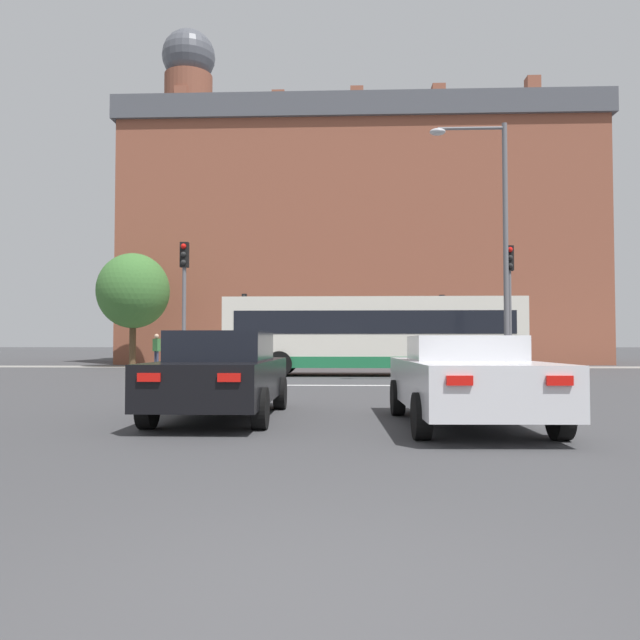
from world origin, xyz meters
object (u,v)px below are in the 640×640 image
(pedestrian_waiting, at_px, (458,350))
(car_saloon_left, at_px, (222,374))
(street_lamp_junction, at_px, (493,226))
(pedestrian_walking_east, at_px, (157,347))
(traffic_light_far_left, at_px, (244,318))
(traffic_light_near_left, at_px, (184,289))
(car_roadster_right, at_px, (467,380))
(bus_crossing_lead, at_px, (373,334))
(traffic_light_far_right, at_px, (442,318))
(traffic_light_near_right, at_px, (510,291))

(pedestrian_waiting, bearing_deg, car_saloon_left, 136.99)
(street_lamp_junction, relative_size, pedestrian_walking_east, 4.55)
(traffic_light_far_left, height_order, pedestrian_waiting, traffic_light_far_left)
(traffic_light_near_left, distance_m, pedestrian_walking_east, 15.06)
(car_saloon_left, height_order, car_roadster_right, car_saloon_left)
(bus_crossing_lead, xyz_separation_m, pedestrian_walking_east, (-11.36, 8.31, -0.60))
(pedestrian_waiting, xyz_separation_m, pedestrian_walking_east, (-16.39, -0.67, 0.13))
(car_roadster_right, bearing_deg, traffic_light_far_left, 105.73)
(street_lamp_junction, bearing_deg, traffic_light_far_right, 87.74)
(car_roadster_right, height_order, pedestrian_waiting, pedestrian_waiting)
(car_roadster_right, bearing_deg, pedestrian_walking_east, 115.75)
(bus_crossing_lead, bearing_deg, traffic_light_far_left, -142.34)
(traffic_light_near_right, bearing_deg, car_saloon_left, -128.99)
(traffic_light_near_left, height_order, street_lamp_junction, street_lamp_junction)
(car_saloon_left, bearing_deg, bus_crossing_lead, 77.23)
(traffic_light_far_right, relative_size, traffic_light_far_left, 0.97)
(car_saloon_left, bearing_deg, traffic_light_near_right, 51.08)
(car_roadster_right, distance_m, traffic_light_near_right, 10.78)
(traffic_light_far_left, distance_m, pedestrian_waiting, 11.78)
(pedestrian_walking_east, bearing_deg, car_roadster_right, -28.92)
(pedestrian_waiting, distance_m, pedestrian_walking_east, 16.41)
(car_roadster_right, relative_size, traffic_light_far_right, 1.21)
(street_lamp_junction, height_order, pedestrian_waiting, street_lamp_junction)
(traffic_light_far_right, bearing_deg, car_saloon_left, -108.02)
(traffic_light_near_right, xyz_separation_m, street_lamp_junction, (-0.56, -0.27, 2.05))
(traffic_light_far_left, distance_m, pedestrian_walking_east, 5.03)
(bus_crossing_lead, bearing_deg, pedestrian_waiting, 150.72)
(street_lamp_junction, bearing_deg, pedestrian_waiting, 84.19)
(traffic_light_near_left, distance_m, pedestrian_waiting, 18.62)
(traffic_light_far_left, bearing_deg, car_saloon_left, -81.73)
(bus_crossing_lead, distance_m, street_lamp_junction, 7.37)
(car_saloon_left, height_order, street_lamp_junction, street_lamp_junction)
(car_saloon_left, height_order, traffic_light_near_right, traffic_light_near_right)
(traffic_light_far_right, bearing_deg, bus_crossing_lead, -116.29)
(pedestrian_waiting, bearing_deg, street_lamp_junction, 150.75)
(traffic_light_far_right, xyz_separation_m, pedestrian_waiting, (0.93, 0.68, -1.69))
(traffic_light_far_right, relative_size, traffic_light_near_right, 0.88)
(traffic_light_far_right, bearing_deg, pedestrian_waiting, 35.97)
(car_roadster_right, distance_m, traffic_light_far_right, 23.87)
(traffic_light_far_right, height_order, street_lamp_junction, street_lamp_junction)
(bus_crossing_lead, distance_m, pedestrian_walking_east, 14.09)
(traffic_light_far_left, relative_size, pedestrian_waiting, 2.46)
(pedestrian_walking_east, bearing_deg, traffic_light_near_left, -36.08)
(traffic_light_far_left, bearing_deg, car_roadster_right, -72.75)
(traffic_light_near_left, bearing_deg, street_lamp_junction, 1.12)
(traffic_light_near_left, xyz_separation_m, street_lamp_junction, (9.78, 0.19, 1.99))
(traffic_light_near_right, distance_m, traffic_light_near_left, 10.35)
(traffic_light_near_left, bearing_deg, traffic_light_far_right, 53.62)
(traffic_light_near_right, distance_m, traffic_light_far_left, 17.50)
(bus_crossing_lead, xyz_separation_m, pedestrian_waiting, (5.03, 8.97, -0.73))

